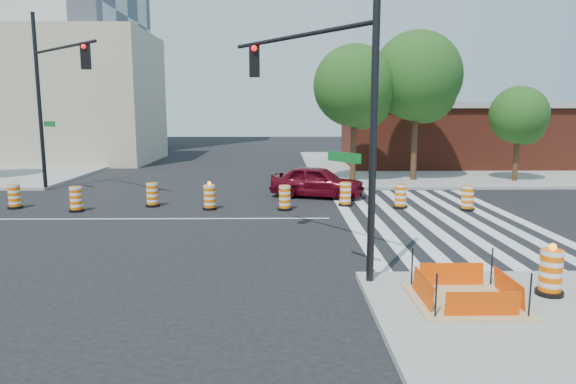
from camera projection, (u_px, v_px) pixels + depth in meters
ground at (146, 219)px, 19.49m from camera, size 120.00×120.00×0.00m
sidewalk_ne at (456, 165)px, 37.49m from camera, size 22.00×22.00×0.15m
crosswalk_east at (432, 218)px, 19.64m from camera, size 6.75×13.50×0.01m
lane_centerline at (146, 219)px, 19.49m from camera, size 14.00×0.12×0.01m
excavation_pit at (465, 298)px, 10.69m from camera, size 2.20×2.20×0.90m
brick_storefront at (458, 135)px, 37.14m from camera, size 16.50×8.50×4.60m
beige_midrise at (62, 98)px, 40.25m from camera, size 14.00×10.00×10.00m
red_coupe at (317, 182)px, 24.19m from camera, size 4.74×3.01×1.50m
signal_pole_se at (327, 88)px, 12.54m from camera, size 3.47×4.67×7.53m
signal_pole_nw at (52, 84)px, 24.46m from camera, size 4.75×4.76×8.69m
pit_drum at (551, 273)px, 11.02m from camera, size 0.58×0.58×1.15m
tree_north_c at (355, 91)px, 28.09m from camera, size 4.50×4.50×7.65m
tree_north_d at (417, 81)px, 28.55m from camera, size 4.97×4.97×8.45m
tree_north_e at (519, 118)px, 28.41m from camera, size 3.21×3.18×5.41m
median_drum_2 at (14, 197)px, 21.48m from camera, size 0.60×0.60×1.02m
median_drum_3 at (76, 200)px, 20.83m from camera, size 0.60×0.60×1.02m
median_drum_4 at (152, 195)px, 21.91m from camera, size 0.60×0.60×1.02m
median_drum_5 at (210, 198)px, 21.26m from camera, size 0.60×0.60×1.18m
median_drum_6 at (285, 199)px, 21.15m from camera, size 0.60×0.60×1.02m
median_drum_7 at (345, 195)px, 22.05m from camera, size 0.60×0.60×1.02m
median_drum_8 at (401, 197)px, 21.54m from camera, size 0.60×0.60×1.02m
median_drum_9 at (468, 199)px, 21.05m from camera, size 0.60×0.60×1.02m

